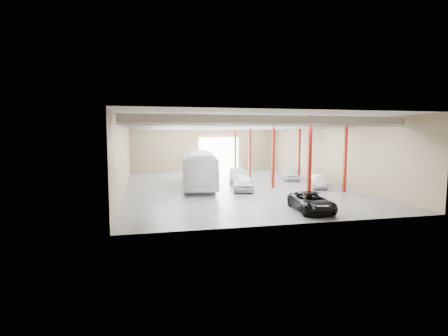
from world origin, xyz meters
name	(u,v)px	position (x,y,z in m)	size (l,w,h in m)	color
depot_shell	(232,139)	(0.13, 0.48, 4.98)	(22.12, 32.12, 7.06)	#3E3E43
coach_bus	(198,169)	(-3.54, 0.93, 1.85)	(3.10, 13.25, 3.69)	silver
black_sedan	(312,202)	(2.50, -13.00, 0.69)	(2.29, 4.97, 1.38)	black
car_row_a	(243,183)	(0.35, -3.00, 0.79)	(1.87, 4.66, 1.59)	silver
car_row_b	(237,175)	(1.37, 3.01, 0.81)	(1.70, 4.89, 1.61)	silver
car_row_c	(200,171)	(-2.00, 9.00, 0.76)	(2.13, 5.24, 1.52)	slate
car_right_near	(317,181)	(8.30, -2.98, 0.69)	(1.47, 4.21, 1.39)	#B2B1B6
car_right_far	(291,173)	(8.30, 3.75, 0.75)	(1.77, 4.40, 1.50)	silver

